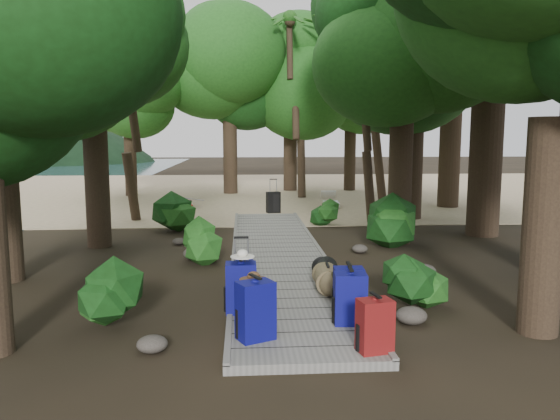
{
  "coord_description": "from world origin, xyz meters",
  "views": [
    {
      "loc": [
        -0.76,
        -10.8,
        2.65
      ],
      "look_at": [
        0.08,
        1.4,
        1.0
      ],
      "focal_mm": 35.0,
      "sensor_mm": 36.0,
      "label": 1
    }
  ],
  "objects_px": {
    "backpack_left_c": "(241,285)",
    "backpack_right_b": "(350,296)",
    "backpack_left_a": "(255,307)",
    "backpack_left_d": "(244,272)",
    "backpack_right_d": "(344,285)",
    "lone_suitcase_on_sand": "(273,202)",
    "kayak": "(186,203)",
    "sun_lounger": "(331,200)",
    "suitcase_on_boardwalk": "(242,286)",
    "backpack_left_b": "(253,303)",
    "backpack_right_c": "(349,287)",
    "backpack_right_a": "(375,323)",
    "duffel_right_khaki": "(327,279)",
    "duffel_right_black": "(327,271)"
  },
  "relations": [
    {
      "from": "backpack_left_c",
      "to": "backpack_right_b",
      "type": "distance_m",
      "value": 1.59
    },
    {
      "from": "backpack_left_a",
      "to": "backpack_left_d",
      "type": "height_order",
      "value": "backpack_left_a"
    },
    {
      "from": "backpack_right_d",
      "to": "lone_suitcase_on_sand",
      "type": "distance_m",
      "value": 10.61
    },
    {
      "from": "kayak",
      "to": "lone_suitcase_on_sand",
      "type": "bearing_deg",
      "value": -49.3
    },
    {
      "from": "sun_lounger",
      "to": "suitcase_on_boardwalk",
      "type": "bearing_deg",
      "value": -100.08
    },
    {
      "from": "backpack_left_b",
      "to": "suitcase_on_boardwalk",
      "type": "distance_m",
      "value": 0.89
    },
    {
      "from": "backpack_right_c",
      "to": "lone_suitcase_on_sand",
      "type": "relative_size",
      "value": 1.0
    },
    {
      "from": "backpack_left_d",
      "to": "kayak",
      "type": "bearing_deg",
      "value": 97.13
    },
    {
      "from": "backpack_left_c",
      "to": "backpack_right_c",
      "type": "xyz_separation_m",
      "value": [
        1.55,
        -0.08,
        -0.04
      ]
    },
    {
      "from": "backpack_right_b",
      "to": "kayak",
      "type": "bearing_deg",
      "value": 109.06
    },
    {
      "from": "backpack_right_d",
      "to": "backpack_left_a",
      "type": "bearing_deg",
      "value": -143.76
    },
    {
      "from": "backpack_left_c",
      "to": "backpack_right_a",
      "type": "xyz_separation_m",
      "value": [
        1.58,
        -1.56,
        -0.05
      ]
    },
    {
      "from": "backpack_right_c",
      "to": "duffel_right_khaki",
      "type": "height_order",
      "value": "backpack_right_c"
    },
    {
      "from": "duffel_right_black",
      "to": "suitcase_on_boardwalk",
      "type": "distance_m",
      "value": 1.93
    },
    {
      "from": "backpack_right_d",
      "to": "backpack_left_b",
      "type": "bearing_deg",
      "value": -154.54
    },
    {
      "from": "backpack_left_c",
      "to": "kayak",
      "type": "bearing_deg",
      "value": 98.88
    },
    {
      "from": "lone_suitcase_on_sand",
      "to": "backpack_right_b",
      "type": "bearing_deg",
      "value": -101.76
    },
    {
      "from": "suitcase_on_boardwalk",
      "to": "kayak",
      "type": "height_order",
      "value": "suitcase_on_boardwalk"
    },
    {
      "from": "backpack_right_d",
      "to": "duffel_right_khaki",
      "type": "bearing_deg",
      "value": 97.62
    },
    {
      "from": "backpack_left_c",
      "to": "lone_suitcase_on_sand",
      "type": "relative_size",
      "value": 1.12
    },
    {
      "from": "backpack_left_c",
      "to": "backpack_right_d",
      "type": "relative_size",
      "value": 1.69
    },
    {
      "from": "backpack_left_a",
      "to": "backpack_left_c",
      "type": "xyz_separation_m",
      "value": [
        -0.18,
        1.07,
        -0.01
      ]
    },
    {
      "from": "duffel_right_black",
      "to": "backpack_left_d",
      "type": "bearing_deg",
      "value": -167.16
    },
    {
      "from": "suitcase_on_boardwalk",
      "to": "kayak",
      "type": "relative_size",
      "value": 0.2
    },
    {
      "from": "backpack_right_a",
      "to": "backpack_right_d",
      "type": "bearing_deg",
      "value": 77.89
    },
    {
      "from": "backpack_left_a",
      "to": "backpack_left_c",
      "type": "bearing_deg",
      "value": 74.0
    },
    {
      "from": "suitcase_on_boardwalk",
      "to": "backpack_right_a",
      "type": "bearing_deg",
      "value": -63.56
    },
    {
      "from": "backpack_left_d",
      "to": "backpack_right_c",
      "type": "height_order",
      "value": "backpack_right_c"
    },
    {
      "from": "backpack_left_c",
      "to": "backpack_right_b",
      "type": "xyz_separation_m",
      "value": [
        1.48,
        -0.58,
        -0.02
      ]
    },
    {
      "from": "backpack_right_c",
      "to": "sun_lounger",
      "type": "xyz_separation_m",
      "value": [
        1.8,
        12.54,
        -0.18
      ]
    },
    {
      "from": "backpack_left_c",
      "to": "kayak",
      "type": "xyz_separation_m",
      "value": [
        -2.09,
        12.93,
        -0.35
      ]
    },
    {
      "from": "backpack_left_c",
      "to": "backpack_left_d",
      "type": "bearing_deg",
      "value": 87.49
    },
    {
      "from": "backpack_left_d",
      "to": "duffel_right_black",
      "type": "relative_size",
      "value": 0.78
    },
    {
      "from": "duffel_right_black",
      "to": "suitcase_on_boardwalk",
      "type": "xyz_separation_m",
      "value": [
        -1.48,
        -1.23,
        0.1
      ]
    },
    {
      "from": "backpack_left_d",
      "to": "backpack_right_c",
      "type": "xyz_separation_m",
      "value": [
        1.5,
        -1.46,
        0.12
      ]
    },
    {
      "from": "backpack_right_c",
      "to": "backpack_right_d",
      "type": "distance_m",
      "value": 0.6
    },
    {
      "from": "backpack_right_a",
      "to": "duffel_right_khaki",
      "type": "relative_size",
      "value": 1.12
    },
    {
      "from": "duffel_right_khaki",
      "to": "backpack_right_a",
      "type": "bearing_deg",
      "value": -83.0
    },
    {
      "from": "suitcase_on_boardwalk",
      "to": "lone_suitcase_on_sand",
      "type": "distance_m",
      "value": 10.87
    },
    {
      "from": "backpack_left_b",
      "to": "backpack_right_b",
      "type": "height_order",
      "value": "backpack_right_b"
    },
    {
      "from": "backpack_right_c",
      "to": "kayak",
      "type": "distance_m",
      "value": 13.52
    },
    {
      "from": "backpack_left_d",
      "to": "sun_lounger",
      "type": "distance_m",
      "value": 11.55
    },
    {
      "from": "backpack_left_a",
      "to": "duffel_right_black",
      "type": "xyz_separation_m",
      "value": [
        1.31,
        2.6,
        -0.21
      ]
    },
    {
      "from": "backpack_right_c",
      "to": "duffel_right_black",
      "type": "height_order",
      "value": "backpack_right_c"
    },
    {
      "from": "backpack_left_c",
      "to": "backpack_right_c",
      "type": "relative_size",
      "value": 1.12
    },
    {
      "from": "backpack_right_c",
      "to": "backpack_left_b",
      "type": "bearing_deg",
      "value": -157.32
    },
    {
      "from": "backpack_left_b",
      "to": "backpack_right_d",
      "type": "distance_m",
      "value": 1.8
    },
    {
      "from": "backpack_left_a",
      "to": "backpack_right_a",
      "type": "bearing_deg",
      "value": -45.23
    },
    {
      "from": "backpack_right_a",
      "to": "sun_lounger",
      "type": "relative_size",
      "value": 0.4
    },
    {
      "from": "suitcase_on_boardwalk",
      "to": "lone_suitcase_on_sand",
      "type": "xyz_separation_m",
      "value": [
        1.09,
        10.81,
        -0.04
      ]
    }
  ]
}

